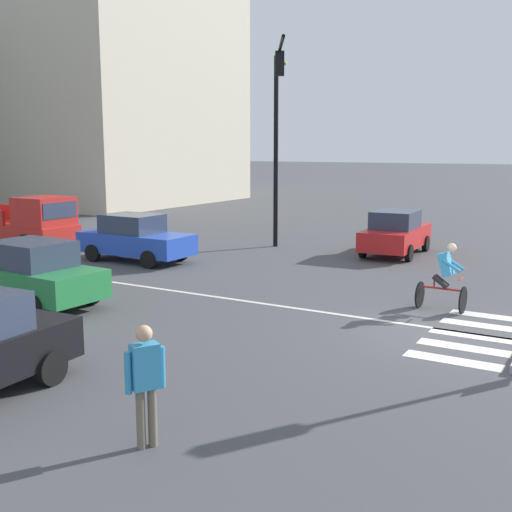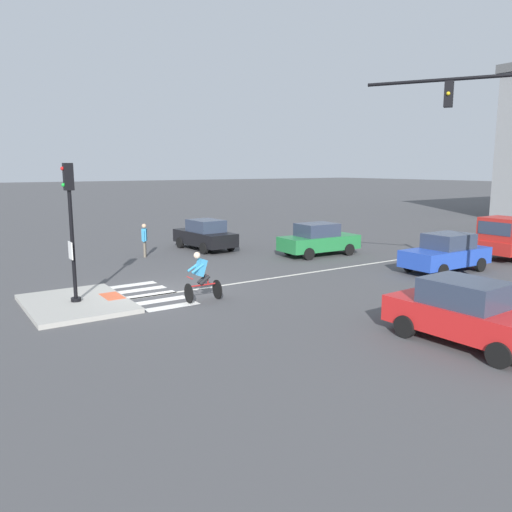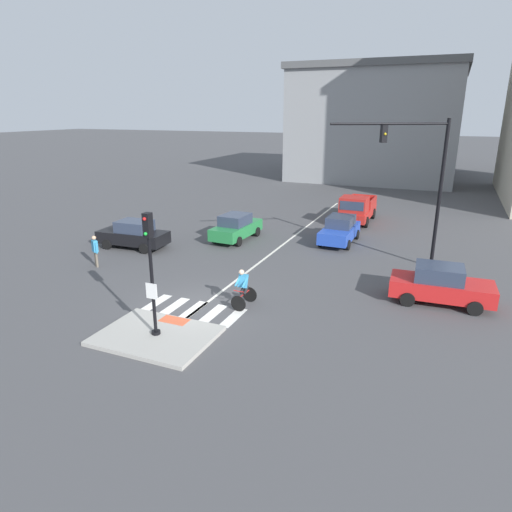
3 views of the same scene
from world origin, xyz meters
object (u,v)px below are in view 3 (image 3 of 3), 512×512
Objects in this scene: car_green_westbound_far at (236,227)px; pedestrian_at_curb_left at (95,249)px; car_black_cross_left at (134,234)px; car_blue_eastbound_far at (340,230)px; traffic_light_mast at (422,173)px; cyclist at (243,287)px; signal_pole at (151,264)px; pickup_truck_red_eastbound_distant at (357,210)px; car_red_cross_right at (441,285)px.

car_green_westbound_far is 8.73m from pedestrian_at_curb_left.
car_black_cross_left is 1.02× the size of car_blue_eastbound_far.
pedestrian_at_curb_left is at bearing -138.23° from car_blue_eastbound_far.
traffic_light_mast is 16.16m from car_black_cross_left.
pedestrian_at_curb_left is at bearing 170.09° from cyclist.
pedestrian_at_curb_left is (-9.11, 1.59, 0.11)m from cyclist.
car_black_cross_left is at bearing -151.89° from car_blue_eastbound_far.
pedestrian_at_curb_left is (-7.36, 5.23, -1.82)m from signal_pole.
car_blue_eastbound_far is (3.19, 14.65, -1.99)m from signal_pole.
signal_pole is at bearing -77.07° from car_green_westbound_far.
pickup_truck_red_eastbound_distant is at bearing 117.74° from traffic_light_mast.
cyclist is at bearing -94.67° from pickup_truck_red_eastbound_distant.
signal_pole is 0.59× the size of traffic_light_mast.
cyclist is at bearing -97.40° from car_blue_eastbound_far.
car_red_cross_right is (16.88, -1.55, 0.00)m from car_black_cross_left.
traffic_light_mast is 6.82m from car_blue_eastbound_far.
cyclist is at bearing -153.86° from car_red_cross_right.
car_green_westbound_far is (-12.08, 5.48, 0.00)m from car_red_cross_right.
pickup_truck_red_eastbound_distant reaches higher than car_green_westbound_far.
car_black_cross_left is (-15.41, -2.68, -4.05)m from traffic_light_mast.
car_green_westbound_far is (-10.62, 1.25, -4.05)m from traffic_light_mast.
car_red_cross_right is at bearing -70.83° from traffic_light_mast.
car_red_cross_right is 1.01× the size of car_blue_eastbound_far.
cyclist is (-1.43, -11.01, 0.06)m from car_blue_eastbound_far.
cyclist is (9.48, -5.18, 0.06)m from car_black_cross_left.
car_blue_eastbound_far is 0.81× the size of pickup_truck_red_eastbound_distant.
pickup_truck_red_eastbound_distant is 16.62m from cyclist.
car_green_westbound_far is at bearing 59.50° from pedestrian_at_curb_left.
car_black_cross_left is at bearing 151.37° from cyclist.
pickup_truck_red_eastbound_distant is at bearing 81.25° from signal_pole.
car_green_westbound_far is at bearing 155.61° from car_red_cross_right.
car_black_cross_left is 2.51× the size of pedestrian_at_curb_left.
traffic_light_mast is at bearing 22.61° from pedestrian_at_curb_left.
traffic_light_mast is 16.75m from pedestrian_at_curb_left.
cyclist is at bearing 64.23° from signal_pole.
car_black_cross_left is 12.37m from car_blue_eastbound_far.
car_blue_eastbound_far is (-5.97, 7.38, 0.00)m from car_red_cross_right.
car_green_westbound_far is 10.25m from cyclist.
car_black_cross_left is 1.00× the size of car_red_cross_right.
pedestrian_at_curb_left is (-4.43, -7.52, 0.17)m from car_green_westbound_far.
cyclist is at bearing -28.63° from car_black_cross_left.
car_blue_eastbound_far is at bearing 77.72° from signal_pole.
cyclist is (-1.35, -16.56, -0.11)m from pickup_truck_red_eastbound_distant.
car_blue_eastbound_far is (-4.50, 3.15, -4.05)m from traffic_light_mast.
signal_pole reaches higher than pickup_truck_red_eastbound_distant.
signal_pole is 1.05× the size of car_red_cross_right.
car_blue_eastbound_far is 2.45× the size of cyclist.
car_green_westbound_far is (4.80, 3.93, 0.00)m from car_black_cross_left.
cyclist is (4.69, -9.11, 0.06)m from car_green_westbound_far.
pickup_truck_red_eastbound_distant is (3.11, 20.20, -1.82)m from signal_pole.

